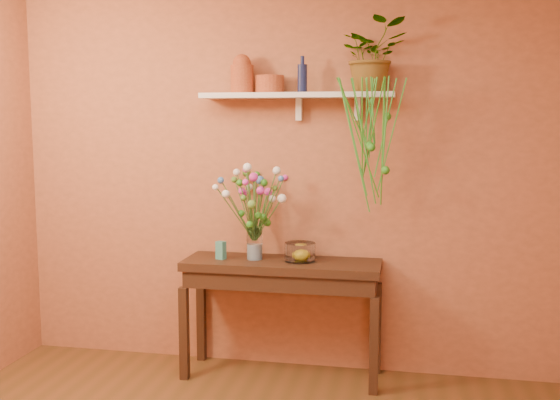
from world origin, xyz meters
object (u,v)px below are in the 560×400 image
at_px(glass_vase, 255,246).
at_px(glass_bowl, 300,253).
at_px(spider_plant, 372,56).
at_px(terracotta_jug, 242,75).
at_px(blue_bottle, 302,78).
at_px(sideboard, 282,278).
at_px(bouquet, 255,192).

relative_size(glass_vase, glass_bowl, 1.06).
distance_m(glass_vase, glass_bowl, 0.32).
xyz_separation_m(spider_plant, glass_bowl, (-0.46, -0.10, -1.31)).
bearing_deg(terracotta_jug, glass_bowl, -12.20).
bearing_deg(glass_vase, blue_bottle, 12.93).
bearing_deg(glass_bowl, blue_bottle, 89.71).
xyz_separation_m(terracotta_jug, blue_bottle, (0.42, -0.02, -0.03)).
height_order(sideboard, glass_vase, glass_vase).
height_order(sideboard, blue_bottle, blue_bottle).
distance_m(sideboard, bouquet, 0.61).
xyz_separation_m(spider_plant, bouquet, (-0.76, -0.11, -0.90)).
bearing_deg(spider_plant, glass_vase, -172.31).
xyz_separation_m(terracotta_jug, spider_plant, (0.88, 0.01, 0.11)).
height_order(sideboard, glass_bowl, glass_bowl).
distance_m(terracotta_jug, blue_bottle, 0.42).
xyz_separation_m(blue_bottle, spider_plant, (0.46, 0.03, 0.14)).
bearing_deg(terracotta_jug, bouquet, -41.36).
height_order(spider_plant, glass_bowl, spider_plant).
bearing_deg(bouquet, terracotta_jug, 138.64).
relative_size(sideboard, glass_bowl, 6.39).
xyz_separation_m(sideboard, spider_plant, (0.58, 0.11, 1.48)).
height_order(blue_bottle, bouquet, blue_bottle).
bearing_deg(bouquet, sideboard, -1.68).
height_order(sideboard, spider_plant, spider_plant).
bearing_deg(glass_vase, terracotta_jug, 137.81).
relative_size(terracotta_jug, blue_bottle, 1.10).
bearing_deg(glass_bowl, sideboard, -173.38).
height_order(terracotta_jug, glass_vase, terracotta_jug).
bearing_deg(blue_bottle, sideboard, -146.27).
bearing_deg(glass_vase, spider_plant, 7.69).
distance_m(sideboard, blue_bottle, 1.35).
bearing_deg(spider_plant, bouquet, -171.92).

